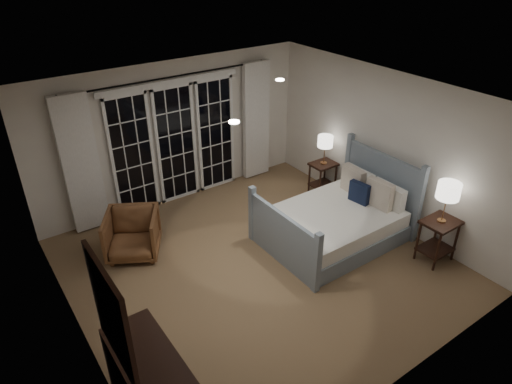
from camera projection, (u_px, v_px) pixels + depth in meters
floor at (258, 265)px, 6.71m from camera, size 5.00×5.00×0.00m
ceiling at (258, 101)px, 5.48m from camera, size 5.00×5.00×0.00m
wall_left at (66, 258)px, 4.84m from camera, size 0.02×5.00×2.50m
wall_right at (384, 148)px, 7.35m from camera, size 0.02×5.00×2.50m
wall_back at (174, 133)px, 7.87m from camera, size 5.00×0.02×2.50m
wall_front at (410, 298)px, 4.32m from camera, size 5.00×0.02×2.50m
french_doors at (176, 143)px, 7.92m from camera, size 2.50×0.04×2.20m
curtain_rod at (171, 77)px, 7.31m from camera, size 3.50×0.03×0.03m
curtain_left at (81, 165)px, 7.01m from camera, size 0.55×0.10×2.25m
curtain_right at (256, 121)px, 8.66m from camera, size 0.55×0.10×2.25m
downlight_a at (280, 80)px, 6.31m from camera, size 0.12×0.12×0.01m
downlight_b at (234, 122)px, 4.90m from camera, size 0.12×0.12×0.01m
bed at (336, 221)px, 7.17m from camera, size 2.10×1.50×1.22m
nightstand_left at (438, 234)px, 6.62m from camera, size 0.52×0.42×0.67m
nightstand_right at (323, 173)px, 8.43m from camera, size 0.46×0.37×0.60m
lamp_left at (449, 191)px, 6.27m from camera, size 0.32×0.32×0.62m
lamp_right at (325, 142)px, 8.11m from camera, size 0.28×0.28×0.53m
armchair at (133, 234)px, 6.79m from camera, size 1.03×1.04×0.70m
mirror at (111, 315)px, 3.70m from camera, size 0.05×0.85×1.00m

